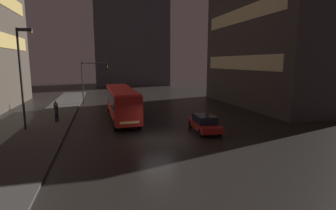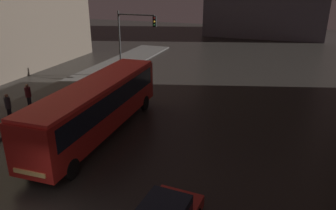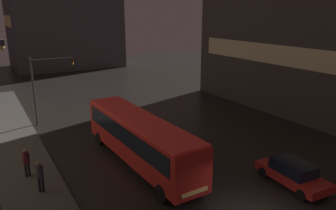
% 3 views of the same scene
% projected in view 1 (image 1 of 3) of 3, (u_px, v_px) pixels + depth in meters
% --- Properties ---
extents(ground_plane, '(120.00, 120.00, 0.00)m').
position_uv_depth(ground_plane, '(158.00, 140.00, 20.06)').
color(ground_plane, black).
extents(sidewalk_left, '(4.00, 48.00, 0.15)m').
position_uv_depth(sidewalk_left, '(54.00, 118.00, 27.42)').
color(sidewalk_left, '#3D3A38').
rests_on(sidewalk_left, ground).
extents(building_right_block, '(10.07, 21.08, 17.42)m').
position_uv_depth(building_right_block, '(273.00, 41.00, 35.24)').
color(building_right_block, '#383333').
rests_on(building_right_block, ground).
extents(building_far_backdrop, '(18.07, 12.00, 22.83)m').
position_uv_depth(building_far_backdrop, '(131.00, 40.00, 67.65)').
color(building_far_backdrop, '#423D47').
rests_on(building_far_backdrop, ground).
extents(bus_near, '(2.72, 11.93, 3.22)m').
position_uv_depth(bus_near, '(121.00, 100.00, 26.97)').
color(bus_near, '#AD1E19').
rests_on(bus_near, ground).
extents(car_taxi, '(2.06, 4.39, 1.43)m').
position_uv_depth(car_taxi, '(205.00, 123.00, 22.25)').
color(car_taxi, maroon).
rests_on(car_taxi, ground).
extents(pedestrian_near, '(0.56, 0.56, 1.75)m').
position_uv_depth(pedestrian_near, '(56.00, 108.00, 27.12)').
color(pedestrian_near, black).
rests_on(pedestrian_near, sidewalk_left).
extents(pedestrian_mid, '(0.47, 0.47, 1.81)m').
position_uv_depth(pedestrian_mid, '(56.00, 111.00, 25.10)').
color(pedestrian_mid, black).
rests_on(pedestrian_mid, sidewalk_left).
extents(traffic_light_main, '(3.69, 0.35, 6.03)m').
position_uv_depth(traffic_light_main, '(92.00, 75.00, 36.73)').
color(traffic_light_main, '#2D2D2D').
rests_on(traffic_light_main, ground).
extents(street_lamp_sidewalk, '(1.25, 0.36, 8.47)m').
position_uv_depth(street_lamp_sidewalk, '(23.00, 64.00, 21.66)').
color(street_lamp_sidewalk, '#2D2D2D').
rests_on(street_lamp_sidewalk, sidewalk_left).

